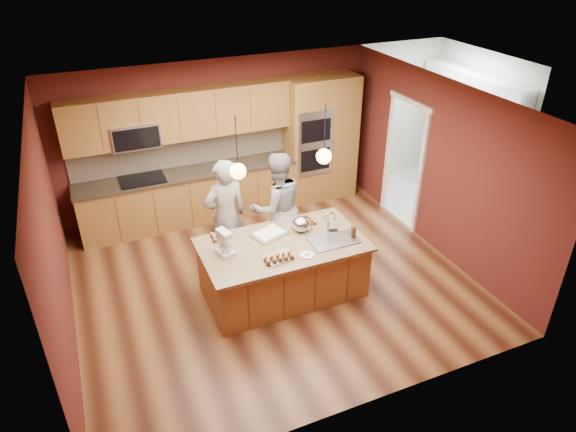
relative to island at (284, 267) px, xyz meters
name	(u,v)px	position (x,y,z in m)	size (l,w,h in m)	color
floor	(272,280)	(-0.06, 0.33, -0.42)	(5.50, 5.50, 0.00)	#422011
ceiling	(269,102)	(-0.06, 0.33, 2.28)	(5.50, 5.50, 0.00)	white
wall_back	(218,138)	(-0.06, 2.83, 0.93)	(5.50, 5.50, 0.00)	#511D17
wall_front	(366,310)	(-0.06, -2.17, 0.93)	(5.50, 5.50, 0.00)	#511D17
wall_left	(52,243)	(-2.81, 0.33, 0.93)	(5.00, 5.00, 0.00)	#511D17
wall_right	(437,166)	(2.69, 0.33, 0.93)	(5.00, 5.00, 0.00)	#511D17
cabinet_run	(185,169)	(-0.74, 2.58, 0.56)	(3.74, 0.64, 2.30)	olive
oven_column	(320,139)	(1.79, 2.53, 0.73)	(1.30, 0.62, 2.30)	olive
doorway_trim	(404,165)	(2.67, 1.13, 0.63)	(0.08, 1.11, 2.20)	white
laundry_room	(473,95)	(4.29, 1.53, 1.53)	(2.60, 2.70, 2.70)	beige
pendant_left	(238,171)	(-0.59, 0.00, 1.58)	(0.20, 0.20, 0.80)	black
pendant_right	(324,156)	(0.56, 0.00, 1.58)	(0.20, 0.20, 0.80)	black
island	(284,267)	(0.00, 0.00, 0.00)	(2.23, 1.26, 1.20)	olive
person_left	(226,217)	(-0.55, 0.88, 0.47)	(0.65, 0.43, 1.79)	black
person_right	(277,207)	(0.26, 0.88, 0.45)	(0.85, 0.66, 1.75)	slate
stand_mixer	(225,244)	(-0.81, 0.07, 0.55)	(0.24, 0.29, 0.35)	silver
sheet_cake	(269,234)	(-0.11, 0.27, 0.42)	(0.55, 0.47, 0.05)	#BABDC1
cooling_rack	(279,257)	(-0.19, -0.31, 0.41)	(0.39, 0.28, 0.02)	#A5A8AD
mixing_bowl	(301,224)	(0.35, 0.21, 0.51)	(0.27, 0.27, 0.23)	silver
plate	(307,255)	(0.16, -0.40, 0.41)	(0.19, 0.19, 0.01)	white
tumbler	(353,232)	(0.94, -0.23, 0.48)	(0.08, 0.08, 0.15)	#33200B
phone	(333,230)	(0.77, 0.03, 0.41)	(0.12, 0.07, 0.01)	black
cupcakes_left	(219,236)	(-0.77, 0.47, 0.43)	(0.23, 0.23, 0.07)	#BB7E3A
cupcakes_rack	(279,257)	(-0.22, -0.36, 0.45)	(0.40, 0.16, 0.07)	#BB7E3A
cupcakes_right	(309,219)	(0.56, 0.40, 0.43)	(0.15, 0.30, 0.07)	#BB7E3A
washer	(464,174)	(4.16, 1.26, 0.12)	(0.68, 0.70, 1.09)	silver
dryer	(441,166)	(4.16, 1.91, 0.03)	(0.56, 0.58, 0.90)	silver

